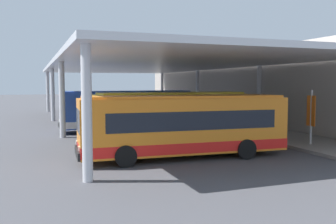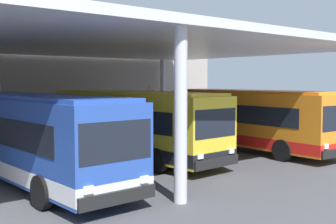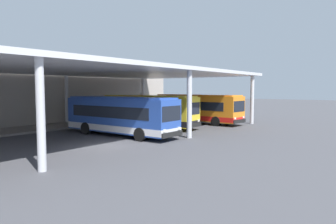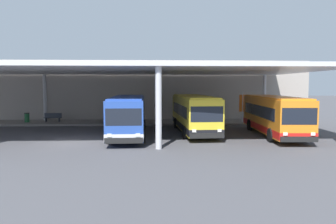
% 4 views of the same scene
% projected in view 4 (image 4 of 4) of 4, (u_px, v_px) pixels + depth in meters
% --- Properties ---
extents(ground_plane, '(200.00, 200.00, 0.00)m').
position_uv_depth(ground_plane, '(71.00, 143.00, 22.93)').
color(ground_plane, '#47474C').
extents(platform_kerb, '(42.00, 4.50, 0.18)m').
position_uv_depth(platform_kerb, '(99.00, 122.00, 34.62)').
color(platform_kerb, gray).
rests_on(platform_kerb, ground).
extents(station_building_facade, '(48.00, 1.60, 6.90)m').
position_uv_depth(station_building_facade, '(103.00, 90.00, 37.58)').
color(station_building_facade, '#ADA399').
rests_on(station_building_facade, ground).
extents(canopy_shelter, '(40.00, 17.00, 5.55)m').
position_uv_depth(canopy_shelter, '(86.00, 71.00, 27.96)').
color(canopy_shelter, silver).
rests_on(canopy_shelter, ground).
extents(bus_nearest_bay, '(2.89, 10.58, 3.17)m').
position_uv_depth(bus_nearest_bay, '(128.00, 116.00, 25.70)').
color(bus_nearest_bay, '#284CA8').
rests_on(bus_nearest_bay, ground).
extents(bus_second_bay, '(3.08, 10.64, 3.17)m').
position_uv_depth(bus_second_bay, '(194.00, 113.00, 27.69)').
color(bus_second_bay, yellow).
rests_on(bus_second_bay, ground).
extents(bus_middle_bay, '(3.09, 10.64, 3.17)m').
position_uv_depth(bus_middle_bay, '(274.00, 115.00, 26.21)').
color(bus_middle_bay, orange).
rests_on(bus_middle_bay, ground).
extents(bench_waiting, '(1.80, 0.45, 0.92)m').
position_uv_depth(bench_waiting, '(53.00, 117.00, 34.42)').
color(bench_waiting, '#383D47').
rests_on(bench_waiting, platform_kerb).
extents(trash_bin, '(0.52, 0.52, 0.98)m').
position_uv_depth(trash_bin, '(27.00, 117.00, 34.08)').
color(trash_bin, '#236638').
rests_on(trash_bin, platform_kerb).
extents(banner_sign, '(0.70, 0.12, 3.20)m').
position_uv_depth(banner_sign, '(242.00, 105.00, 34.35)').
color(banner_sign, '#B2B2B7').
rests_on(banner_sign, platform_kerb).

